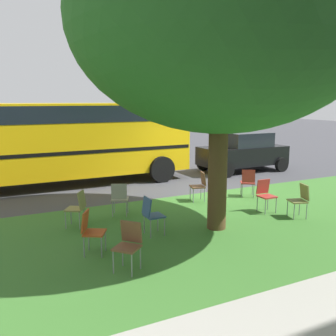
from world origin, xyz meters
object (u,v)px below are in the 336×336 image
object	(u,v)px
chair_3	(248,181)
chair_6	(129,242)
street_tree	(221,19)
chair_2	(91,229)
chair_7	(265,193)
school_bus	(42,136)
chair_8	(300,198)
chair_4	(120,197)
chair_5	(200,184)
chair_0	(151,213)
parked_car	(243,152)
chair_1	(78,206)

from	to	relation	value
chair_3	chair_6	world-z (taller)	same
street_tree	chair_2	size ratio (longest dim) A/B	8.17
chair_7	school_bus	size ratio (longest dim) A/B	0.08
chair_2	school_bus	xyz separation A→B (m)	(-0.14, -6.66, 1.24)
chair_3	chair_8	world-z (taller)	same
street_tree	chair_7	distance (m)	4.65
chair_4	chair_5	xyz separation A→B (m)	(-2.65, -0.36, 0.00)
chair_6	chair_7	size ratio (longest dim) A/B	1.00
chair_0	parked_car	world-z (taller)	parked_car
chair_8	parked_car	xyz separation A→B (m)	(-2.78, -5.94, 0.32)
street_tree	chair_0	size ratio (longest dim) A/B	8.17
chair_0	chair_3	size ratio (longest dim) A/B	1.00
chair_4	chair_1	bearing A→B (deg)	17.76
chair_3	chair_5	bearing A→B (deg)	-9.24
chair_4	parked_car	size ratio (longest dim) A/B	0.24
parked_car	chair_4	bearing A→B (deg)	28.51
chair_2	chair_6	bearing A→B (deg)	112.30
chair_1	chair_6	world-z (taller)	same
chair_5	chair_8	xyz separation A→B (m)	(-1.44, 2.57, 0.00)
school_bus	chair_6	bearing A→B (deg)	91.99
chair_4	chair_8	bearing A→B (deg)	151.63
chair_1	chair_3	world-z (taller)	same
chair_7	chair_0	bearing A→B (deg)	4.65
chair_7	chair_4	bearing A→B (deg)	-20.91
chair_5	school_bus	size ratio (longest dim) A/B	0.08
chair_5	parked_car	xyz separation A→B (m)	(-4.22, -3.37, 0.32)
chair_8	chair_5	bearing A→B (deg)	-60.72
street_tree	parked_car	xyz separation A→B (m)	(-5.15, -5.67, -3.87)
chair_7	street_tree	bearing A→B (deg)	15.64
chair_4	chair_5	world-z (taller)	same
street_tree	parked_car	bearing A→B (deg)	-132.26
chair_8	school_bus	distance (m)	8.67
chair_5	chair_8	distance (m)	2.95
chair_3	parked_car	bearing A→B (deg)	-125.82
chair_0	chair_1	xyz separation A→B (m)	(1.33, -1.30, 0.00)
chair_0	chair_7	size ratio (longest dim) A/B	1.00
chair_2	chair_8	bearing A→B (deg)	179.09
chair_0	chair_2	bearing A→B (deg)	16.55
chair_0	chair_2	xyz separation A→B (m)	(1.49, 0.44, 0.00)
chair_0	chair_4	bearing A→B (deg)	-85.04
chair_5	chair_6	distance (m)	5.00
chair_3	school_bus	distance (m)	7.14
chair_4	chair_6	xyz separation A→B (m)	(0.94, 3.12, 0.00)
chair_0	chair_2	size ratio (longest dim) A/B	1.00
chair_7	chair_8	world-z (taller)	same
chair_5	chair_6	bearing A→B (deg)	44.14
chair_2	chair_7	xyz separation A→B (m)	(-5.00, -0.73, 0.00)
chair_2	chair_3	xyz separation A→B (m)	(-5.60, -2.23, 0.00)
chair_2	chair_0	bearing A→B (deg)	-163.45
chair_5	chair_6	world-z (taller)	same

